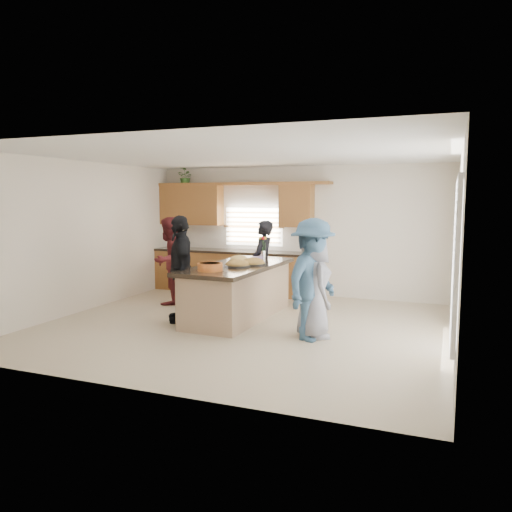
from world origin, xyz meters
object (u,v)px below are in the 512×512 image
at_px(island, 238,292).
at_px(woman_left_back, 263,263).
at_px(woman_left_front, 181,269).
at_px(salad_bowl, 210,266).
at_px(woman_left_mid, 169,261).
at_px(woman_right_front, 313,285).
at_px(woman_right_back, 313,280).

height_order(island, woman_left_back, woman_left_back).
bearing_deg(woman_left_front, salad_bowl, 35.19).
bearing_deg(salad_bowl, island, 83.00).
bearing_deg(woman_left_back, woman_left_mid, -70.12).
distance_m(woman_left_front, woman_right_front, 2.38).
height_order(woman_left_mid, woman_right_back, woman_right_back).
bearing_deg(woman_left_front, woman_left_mid, -173.47).
bearing_deg(woman_right_front, woman_left_front, 51.32).
bearing_deg(woman_right_front, woman_right_back, 155.32).
height_order(woman_left_mid, woman_left_front, woman_left_front).
height_order(salad_bowl, woman_left_mid, woman_left_mid).
xyz_separation_m(island, woman_right_front, (1.57, -0.74, 0.36)).
xyz_separation_m(island, woman_left_front, (-0.81, -0.58, 0.46)).
distance_m(woman_left_back, woman_right_front, 2.46).
distance_m(woman_left_mid, woman_left_front, 1.48).
relative_size(woman_right_back, woman_right_front, 1.13).
distance_m(salad_bowl, woman_right_front, 1.69).
distance_m(woman_left_front, woman_right_back, 2.42).
xyz_separation_m(woman_left_mid, woman_left_front, (0.93, -1.15, 0.04)).
relative_size(woman_left_front, woman_right_back, 1.00).
bearing_deg(woman_right_back, salad_bowl, 102.73).
distance_m(island, woman_left_mid, 1.88).
distance_m(woman_left_mid, woman_right_back, 3.64).
xyz_separation_m(woman_right_back, woman_right_front, (-0.03, 0.14, -0.10)).
height_order(island, woman_left_front, woman_left_front).
distance_m(woman_left_back, woman_left_mid, 1.87).
bearing_deg(woman_left_mid, woman_left_back, 112.18).
xyz_separation_m(salad_bowl, woman_left_mid, (-1.63, 1.44, -0.15)).
bearing_deg(island, woman_left_mid, 164.00).
distance_m(woman_left_back, woman_left_front, 1.95).
distance_m(salad_bowl, woman_right_back, 1.70).
bearing_deg(woman_left_back, woman_right_front, 39.45).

